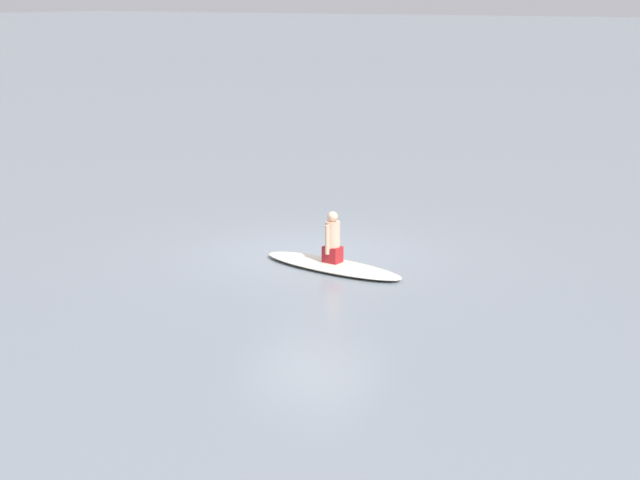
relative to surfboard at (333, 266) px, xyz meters
The scene contains 3 objects.
ground_plane 1.07m from the surfboard, 141.50° to the left, with size 400.00×400.00×0.00m, color gray.
surfboard is the anchor object (origin of this frame).
person_paddler 0.48m from the surfboard, 135.00° to the left, with size 0.32×0.40×0.92m.
Camera 1 is at (9.13, -14.60, 4.75)m, focal length 53.20 mm.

